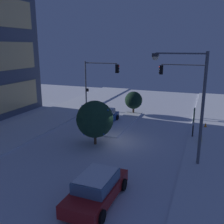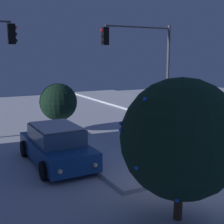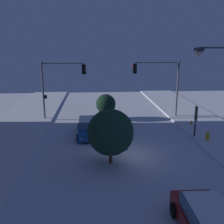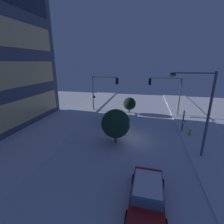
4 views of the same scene
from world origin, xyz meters
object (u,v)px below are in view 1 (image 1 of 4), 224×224
car_far (104,117)px  construction_cone (205,125)px  fire_hydrant (200,138)px  parking_info_sign (194,119)px  street_lamp_arched (188,92)px  decorated_tree_median (95,119)px  decorated_tree_left_of_median (134,100)px  traffic_light_corner_far_right (98,77)px  car_near (97,188)px  traffic_light_corner_near_right (185,80)px

car_far → construction_cone: car_far is taller
fire_hydrant → parking_info_sign: parking_info_sign is taller
street_lamp_arched → decorated_tree_median: 7.61m
parking_info_sign → street_lamp_arched: bearing=89.9°
car_far → decorated_tree_left_of_median: decorated_tree_left_of_median is taller
traffic_light_corner_far_right → car_near: bearing=-66.7°
fire_hydrant → decorated_tree_median: 8.73m
traffic_light_corner_near_right → decorated_tree_left_of_median: traffic_light_corner_near_right is taller
car_far → parking_info_sign: parking_info_sign is taller
car_far → traffic_light_corner_far_right: bearing=-152.3°
car_far → decorated_tree_left_of_median: 5.25m
parking_info_sign → traffic_light_corner_far_right: bearing=-26.0°
car_far → decorated_tree_left_of_median: size_ratio=1.67×
parking_info_sign → construction_cone: parking_info_sign is taller
fire_hydrant → construction_cone: bearing=-4.7°
street_lamp_arched → traffic_light_corner_near_right: bearing=-84.8°
car_far → traffic_light_corner_near_right: bearing=124.6°
decorated_tree_median → construction_cone: size_ratio=6.52×
traffic_light_corner_near_right → parking_info_sign: (-6.40, -1.49, -2.55)m
parking_info_sign → traffic_light_corner_near_right: bearing=-73.9°
decorated_tree_median → decorated_tree_left_of_median: (10.33, -0.23, -0.47)m
traffic_light_corner_far_right → fire_hydrant: traffic_light_corner_far_right is taller
car_near → fire_hydrant: 11.35m
car_near → construction_cone: car_near is taller
decorated_tree_median → street_lamp_arched: bearing=-98.7°
traffic_light_corner_near_right → car_near: bearing=82.1°
decorated_tree_median → decorated_tree_left_of_median: decorated_tree_median is taller
construction_cone → parking_info_sign: bearing=163.1°
car_near → construction_cone: (14.69, -4.97, -0.44)m
decorated_tree_left_of_median → parking_info_sign: bearing=-130.7°
decorated_tree_left_of_median → construction_cone: decorated_tree_left_of_median is taller
traffic_light_corner_far_right → parking_info_sign: (-6.48, -11.66, -2.42)m
street_lamp_arched → decorated_tree_median: bearing=-9.3°
traffic_light_corner_near_right → street_lamp_arched: street_lamp_arched is taller
car_far → street_lamp_arched: (-6.51, -8.45, 4.19)m
street_lamp_arched → construction_cone: bearing=-99.1°
decorated_tree_left_of_median → traffic_light_corner_far_right: bearing=84.9°
traffic_light_corner_near_right → parking_info_sign: 7.05m
street_lamp_arched → construction_cone: (8.63, -1.29, -4.62)m
traffic_light_corner_near_right → construction_cone: (-3.11, -2.49, -3.95)m
fire_hydrant → construction_cone: 4.35m
decorated_tree_left_of_median → traffic_light_corner_near_right: bearing=-86.6°
traffic_light_corner_far_right → fire_hydrant: size_ratio=6.90×
car_near → decorated_tree_left_of_median: (17.46, 3.09, 0.92)m
street_lamp_arched → fire_hydrant: street_lamp_arched is taller
car_far → traffic_light_corner_far_right: size_ratio=0.74×
car_far → street_lamp_arched: 11.46m
street_lamp_arched → construction_cone: street_lamp_arched is taller
fire_hydrant → decorated_tree_median: bearing=112.1°
decorated_tree_median → construction_cone: 11.36m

